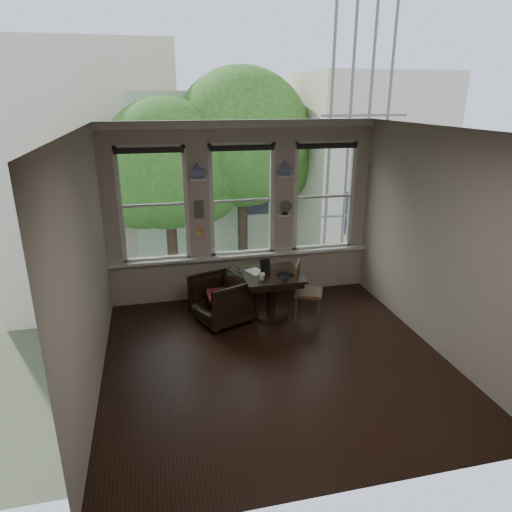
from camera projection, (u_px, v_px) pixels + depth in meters
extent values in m
plane|color=black|center=(275.00, 359.00, 6.15)|extent=(4.50, 4.50, 0.00)
plane|color=silver|center=(279.00, 129.00, 5.16)|extent=(4.50, 4.50, 0.00)
plane|color=#BDAFA1|center=(242.00, 212.00, 7.72)|extent=(4.50, 0.00, 4.50)
plane|color=#BDAFA1|center=(353.00, 346.00, 3.59)|extent=(4.50, 0.00, 4.50)
plane|color=#BDAFA1|center=(86.00, 269.00, 5.18)|extent=(0.00, 4.50, 4.50)
plane|color=#BDAFA1|center=(438.00, 242.00, 6.13)|extent=(0.00, 4.50, 4.50)
cube|color=white|center=(198.00, 179.00, 7.28)|extent=(0.26, 0.16, 0.03)
cube|color=white|center=(285.00, 176.00, 7.59)|extent=(0.26, 0.16, 0.03)
cube|color=#59544F|center=(199.00, 209.00, 7.47)|extent=(0.14, 0.06, 0.28)
imported|color=silver|center=(198.00, 171.00, 7.23)|extent=(0.24, 0.24, 0.25)
imported|color=silver|center=(285.00, 167.00, 7.54)|extent=(0.24, 0.24, 0.25)
imported|color=black|center=(222.00, 299.00, 7.08)|extent=(1.07, 1.05, 0.75)
cube|color=maroon|center=(222.00, 295.00, 7.06)|extent=(0.45, 0.45, 0.06)
imported|color=black|center=(286.00, 274.00, 7.02)|extent=(0.38, 0.33, 0.03)
imported|color=white|center=(261.00, 277.00, 6.82)|extent=(0.14, 0.14, 0.10)
imported|color=white|center=(285.00, 277.00, 6.80)|extent=(0.17, 0.17, 0.11)
cube|color=black|center=(265.00, 266.00, 7.07)|extent=(0.17, 0.09, 0.22)
cube|color=silver|center=(256.00, 272.00, 7.16)|extent=(0.32, 0.36, 0.00)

